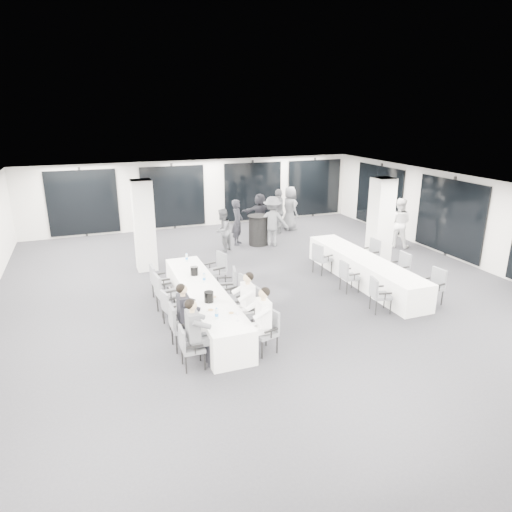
{
  "coord_description": "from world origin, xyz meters",
  "views": [
    {
      "loc": [
        -4.36,
        -10.66,
        4.8
      ],
      "look_at": [
        -0.42,
        -0.2,
        1.18
      ],
      "focal_mm": 32.0,
      "sensor_mm": 36.0,
      "label": 1
    }
  ],
  "objects_px": {
    "standing_guest_d": "(279,208)",
    "chair_side_left_mid": "(348,274)",
    "chair_main_right_mid": "(240,294)",
    "ice_bucket_near": "(209,297)",
    "chair_side_right_near": "(434,284)",
    "chair_main_right_fourth": "(229,284)",
    "standing_guest_a": "(237,219)",
    "chair_side_right_far": "(371,252)",
    "chair_side_left_near": "(378,293)",
    "banquet_table_main": "(204,303)",
    "banquet_table_side": "(363,270)",
    "chair_side_right_mid": "(400,267)",
    "standing_guest_f": "(260,210)",
    "chair_main_left_far": "(158,280)",
    "chair_side_left_far": "(321,257)",
    "ice_bucket_far": "(194,271)",
    "chair_main_right_second": "(252,307)",
    "chair_main_right_near": "(267,328)",
    "standing_guest_b": "(222,228)",
    "chair_main_left_fourth": "(164,292)",
    "chair_main_left_second": "(179,324)",
    "cocktail_table": "(258,230)",
    "standing_guest_e": "(290,205)",
    "chair_main_left_mid": "(170,306)",
    "standing_guest_c": "(272,218)",
    "standing_guest_h": "(399,220)",
    "chair_main_right_far": "(217,268)",
    "chair_main_left_near": "(189,345)"
  },
  "relations": [
    {
      "from": "standing_guest_d",
      "to": "chair_side_left_mid",
      "type": "bearing_deg",
      "value": 31.07
    },
    {
      "from": "chair_main_right_mid",
      "to": "chair_side_left_mid",
      "type": "relative_size",
      "value": 1.16
    },
    {
      "from": "ice_bucket_near",
      "to": "chair_side_right_near",
      "type": "bearing_deg",
      "value": -4.36
    },
    {
      "from": "chair_main_right_fourth",
      "to": "standing_guest_a",
      "type": "relative_size",
      "value": 0.5
    },
    {
      "from": "chair_side_right_far",
      "to": "standing_guest_a",
      "type": "height_order",
      "value": "standing_guest_a"
    },
    {
      "from": "chair_side_left_near",
      "to": "ice_bucket_near",
      "type": "distance_m",
      "value": 4.2
    },
    {
      "from": "banquet_table_main",
      "to": "banquet_table_side",
      "type": "height_order",
      "value": "same"
    },
    {
      "from": "chair_side_right_mid",
      "to": "standing_guest_f",
      "type": "relative_size",
      "value": 0.53
    },
    {
      "from": "chair_side_left_mid",
      "to": "chair_side_right_mid",
      "type": "distance_m",
      "value": 1.66
    },
    {
      "from": "chair_main_left_far",
      "to": "chair_side_left_far",
      "type": "distance_m",
      "value": 4.93
    },
    {
      "from": "ice_bucket_far",
      "to": "chair_main_right_second",
      "type": "bearing_deg",
      "value": -68.37
    },
    {
      "from": "chair_main_right_near",
      "to": "standing_guest_b",
      "type": "xyz_separation_m",
      "value": [
        1.13,
        6.99,
        0.35
      ]
    },
    {
      "from": "chair_main_right_second",
      "to": "chair_side_right_far",
      "type": "bearing_deg",
      "value": -71.53
    },
    {
      "from": "chair_main_right_near",
      "to": "chair_side_left_far",
      "type": "distance_m",
      "value": 4.98
    },
    {
      "from": "chair_main_left_fourth",
      "to": "chair_main_right_second",
      "type": "xyz_separation_m",
      "value": [
        1.68,
        -1.63,
        0.01
      ]
    },
    {
      "from": "chair_main_right_mid",
      "to": "chair_side_left_far",
      "type": "relative_size",
      "value": 1.08
    },
    {
      "from": "chair_main_left_second",
      "to": "cocktail_table",
      "type": "bearing_deg",
      "value": 145.48
    },
    {
      "from": "chair_main_left_far",
      "to": "ice_bucket_far",
      "type": "bearing_deg",
      "value": 55.42
    },
    {
      "from": "cocktail_table",
      "to": "chair_side_right_mid",
      "type": "distance_m",
      "value": 5.69
    },
    {
      "from": "standing_guest_e",
      "to": "cocktail_table",
      "type": "bearing_deg",
      "value": 120.63
    },
    {
      "from": "chair_main_left_mid",
      "to": "chair_side_right_near",
      "type": "bearing_deg",
      "value": 68.04
    },
    {
      "from": "standing_guest_c",
      "to": "standing_guest_h",
      "type": "distance_m",
      "value": 4.54
    },
    {
      "from": "chair_side_right_far",
      "to": "standing_guest_a",
      "type": "bearing_deg",
      "value": 32.07
    },
    {
      "from": "chair_main_left_second",
      "to": "chair_main_right_far",
      "type": "relative_size",
      "value": 0.96
    },
    {
      "from": "chair_main_right_near",
      "to": "chair_side_left_mid",
      "type": "xyz_separation_m",
      "value": [
        3.26,
        2.23,
        -0.02
      ]
    },
    {
      "from": "standing_guest_h",
      "to": "chair_main_right_mid",
      "type": "bearing_deg",
      "value": 69.33
    },
    {
      "from": "chair_side_right_mid",
      "to": "banquet_table_main",
      "type": "bearing_deg",
      "value": 91.5
    },
    {
      "from": "banquet_table_side",
      "to": "standing_guest_a",
      "type": "height_order",
      "value": "standing_guest_a"
    },
    {
      "from": "standing_guest_b",
      "to": "standing_guest_d",
      "type": "bearing_deg",
      "value": 165.78
    },
    {
      "from": "chair_main_left_second",
      "to": "standing_guest_a",
      "type": "relative_size",
      "value": 0.52
    },
    {
      "from": "chair_main_right_near",
      "to": "standing_guest_f",
      "type": "xyz_separation_m",
      "value": [
        3.31,
        9.01,
        0.39
      ]
    },
    {
      "from": "chair_side_left_mid",
      "to": "banquet_table_main",
      "type": "bearing_deg",
      "value": -86.0
    },
    {
      "from": "standing_guest_a",
      "to": "standing_guest_h",
      "type": "xyz_separation_m",
      "value": [
        5.33,
        -2.34,
        0.06
      ]
    },
    {
      "from": "banquet_table_side",
      "to": "chair_side_right_far",
      "type": "bearing_deg",
      "value": 45.8
    },
    {
      "from": "banquet_table_main",
      "to": "chair_main_left_near",
      "type": "relative_size",
      "value": 5.78
    },
    {
      "from": "chair_main_left_mid",
      "to": "standing_guest_b",
      "type": "relative_size",
      "value": 0.5
    },
    {
      "from": "standing_guest_a",
      "to": "standing_guest_d",
      "type": "bearing_deg",
      "value": -34.59
    },
    {
      "from": "chair_main_right_fourth",
      "to": "standing_guest_b",
      "type": "distance_m",
      "value": 4.53
    },
    {
      "from": "cocktail_table",
      "to": "standing_guest_c",
      "type": "distance_m",
      "value": 0.7
    },
    {
      "from": "banquet_table_main",
      "to": "standing_guest_b",
      "type": "distance_m",
      "value": 5.36
    },
    {
      "from": "chair_main_right_fourth",
      "to": "chair_side_left_mid",
      "type": "distance_m",
      "value": 3.28
    },
    {
      "from": "chair_side_left_mid",
      "to": "chair_side_left_far",
      "type": "xyz_separation_m",
      "value": [
        -0.0,
        1.53,
        0.04
      ]
    },
    {
      "from": "banquet_table_side",
      "to": "chair_side_right_near",
      "type": "bearing_deg",
      "value": -66.97
    },
    {
      "from": "banquet_table_main",
      "to": "standing_guest_b",
      "type": "bearing_deg",
      "value": 68.5
    },
    {
      "from": "standing_guest_c",
      "to": "chair_side_right_far",
      "type": "bearing_deg",
      "value": 143.38
    },
    {
      "from": "chair_side_left_mid",
      "to": "standing_guest_f",
      "type": "height_order",
      "value": "standing_guest_f"
    },
    {
      "from": "chair_main_left_mid",
      "to": "chair_side_left_near",
      "type": "height_order",
      "value": "chair_side_left_near"
    },
    {
      "from": "chair_main_right_mid",
      "to": "chair_side_left_far",
      "type": "height_order",
      "value": "chair_main_right_mid"
    },
    {
      "from": "chair_main_left_second",
      "to": "chair_side_left_far",
      "type": "distance_m",
      "value": 5.77
    },
    {
      "from": "chair_main_left_fourth",
      "to": "chair_main_right_mid",
      "type": "height_order",
      "value": "chair_main_left_fourth"
    }
  ]
}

